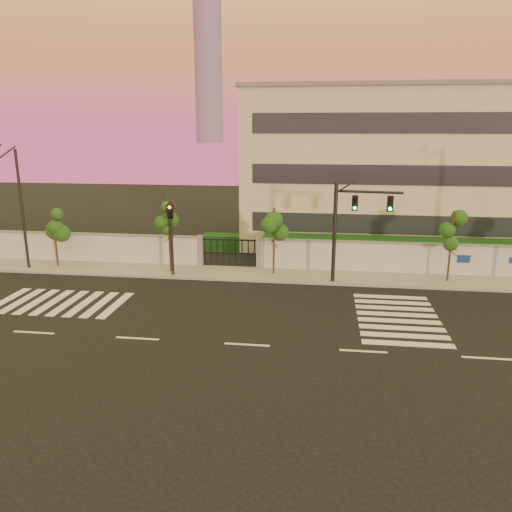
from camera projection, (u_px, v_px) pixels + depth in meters
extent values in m
plane|color=black|center=(247.00, 345.00, 21.81)|extent=(120.00, 120.00, 0.00)
cube|color=gray|center=(272.00, 275.00, 31.86)|extent=(60.00, 3.00, 0.15)
cube|color=#B3B5BA|center=(28.00, 247.00, 35.32)|extent=(25.00, 0.30, 2.00)
cube|color=slate|center=(27.00, 232.00, 35.06)|extent=(25.00, 0.36, 0.12)
cube|color=#B3B5BA|center=(504.00, 263.00, 31.21)|extent=(31.00, 0.30, 2.00)
cube|color=slate|center=(507.00, 246.00, 30.94)|extent=(31.00, 0.36, 0.12)
cube|color=slate|center=(201.00, 251.00, 33.69)|extent=(0.35, 0.35, 2.20)
cube|color=slate|center=(259.00, 253.00, 33.18)|extent=(0.35, 0.35, 2.20)
cube|color=black|center=(408.00, 252.00, 34.34)|extent=(20.00, 2.00, 1.80)
cube|color=black|center=(66.00, 244.00, 37.60)|extent=(12.00, 1.80, 1.40)
cube|color=black|center=(242.00, 243.00, 38.36)|extent=(6.00, 1.50, 1.20)
cube|color=beige|center=(398.00, 168.00, 40.25)|extent=(24.00, 12.00, 12.00)
cube|color=#262D38|center=(406.00, 225.00, 35.36)|extent=(22.00, 0.08, 1.40)
cube|color=#262D38|center=(410.00, 175.00, 34.48)|extent=(22.00, 0.08, 1.40)
cube|color=#262D38|center=(414.00, 123.00, 33.60)|extent=(22.00, 0.08, 1.40)
cube|color=slate|center=(403.00, 89.00, 38.73)|extent=(24.40, 12.40, 0.30)
cylinder|color=slate|center=(208.00, 44.00, 285.03)|extent=(16.00, 16.00, 110.00)
cube|color=silver|center=(7.00, 300.00, 27.45)|extent=(0.50, 4.00, 0.02)
cube|color=silver|center=(22.00, 301.00, 27.33)|extent=(0.50, 4.00, 0.02)
cube|color=silver|center=(37.00, 301.00, 27.21)|extent=(0.50, 4.00, 0.02)
cube|color=silver|center=(53.00, 302.00, 27.10)|extent=(0.50, 4.00, 0.02)
cube|color=silver|center=(68.00, 303.00, 26.98)|extent=(0.50, 4.00, 0.02)
cube|color=silver|center=(84.00, 304.00, 26.87)|extent=(0.50, 4.00, 0.02)
cube|color=silver|center=(100.00, 304.00, 26.75)|extent=(0.50, 4.00, 0.02)
cube|color=silver|center=(116.00, 305.00, 26.64)|extent=(0.50, 4.00, 0.02)
cube|color=silver|center=(408.00, 344.00, 21.87)|extent=(4.00, 0.50, 0.02)
cube|color=silver|center=(405.00, 336.00, 22.73)|extent=(4.00, 0.50, 0.02)
cube|color=silver|center=(402.00, 328.00, 23.59)|extent=(4.00, 0.50, 0.02)
cube|color=silver|center=(399.00, 321.00, 24.46)|extent=(4.00, 0.50, 0.02)
cube|color=silver|center=(397.00, 314.00, 25.32)|extent=(4.00, 0.50, 0.02)
cube|color=silver|center=(394.00, 308.00, 26.18)|extent=(4.00, 0.50, 0.02)
cube|color=silver|center=(392.00, 302.00, 27.05)|extent=(4.00, 0.50, 0.02)
cube|color=silver|center=(390.00, 297.00, 27.91)|extent=(4.00, 0.50, 0.02)
cube|color=silver|center=(34.00, 332.00, 23.09)|extent=(2.00, 0.15, 0.01)
cube|color=silver|center=(137.00, 338.00, 22.45)|extent=(2.00, 0.15, 0.01)
cube|color=silver|center=(247.00, 345.00, 21.81)|extent=(2.00, 0.15, 0.01)
cube|color=silver|center=(363.00, 351.00, 21.16)|extent=(2.00, 0.15, 0.01)
cube|color=silver|center=(487.00, 358.00, 20.52)|extent=(2.00, 0.15, 0.01)
cylinder|color=#382314|center=(55.00, 238.00, 33.30)|extent=(0.13, 0.13, 4.06)
sphere|color=#1D4714|center=(54.00, 220.00, 33.00)|extent=(1.20, 1.20, 1.20)
sphere|color=#1D4714|center=(61.00, 229.00, 33.31)|extent=(0.91, 0.91, 0.91)
sphere|color=#1D4714|center=(48.00, 227.00, 32.98)|extent=(0.87, 0.87, 0.87)
cylinder|color=#382314|center=(169.00, 236.00, 31.85)|extent=(0.11, 0.11, 5.01)
sphere|color=#1D4714|center=(168.00, 213.00, 31.47)|extent=(0.98, 0.98, 0.98)
sphere|color=#1D4714|center=(174.00, 224.00, 31.79)|extent=(0.75, 0.75, 0.75)
sphere|color=#1D4714|center=(164.00, 221.00, 31.50)|extent=(0.72, 0.72, 0.72)
cylinder|color=#382314|center=(274.00, 242.00, 31.43)|extent=(0.13, 0.13, 4.38)
sphere|color=#1D4714|center=(274.00, 222.00, 31.11)|extent=(1.22, 1.22, 1.22)
sphere|color=#1D4714|center=(280.00, 232.00, 31.43)|extent=(0.93, 0.93, 0.93)
sphere|color=#1D4714|center=(268.00, 229.00, 31.10)|extent=(0.88, 0.88, 0.88)
cylinder|color=#382314|center=(450.00, 248.00, 29.91)|extent=(0.13, 0.13, 4.44)
sphere|color=#1D4714|center=(453.00, 226.00, 29.57)|extent=(1.17, 1.17, 1.17)
sphere|color=#1D4714|center=(457.00, 236.00, 29.90)|extent=(0.89, 0.89, 0.89)
sphere|color=#1D4714|center=(447.00, 234.00, 29.57)|extent=(0.85, 0.85, 0.85)
cylinder|color=black|center=(334.00, 233.00, 29.62)|extent=(0.24, 0.24, 6.21)
cylinder|color=black|center=(369.00, 192.00, 28.75)|extent=(3.80, 0.59, 0.16)
cube|color=black|center=(355.00, 203.00, 28.97)|extent=(0.35, 0.18, 0.90)
sphere|color=#0CF259|center=(355.00, 208.00, 28.93)|extent=(0.20, 0.20, 0.20)
cube|color=black|center=(390.00, 204.00, 28.71)|extent=(0.35, 0.18, 0.90)
sphere|color=#0CF259|center=(390.00, 209.00, 28.67)|extent=(0.20, 0.20, 0.20)
cylinder|color=black|center=(172.00, 240.00, 31.15)|extent=(0.17, 0.17, 4.84)
cube|color=black|center=(170.00, 212.00, 30.66)|extent=(0.38, 0.19, 0.97)
sphere|color=red|center=(169.00, 207.00, 30.48)|extent=(0.22, 0.22, 0.22)
cylinder|color=black|center=(22.00, 211.00, 32.40)|extent=(0.18, 0.18, 7.91)
cylinder|color=black|center=(7.00, 153.00, 30.61)|extent=(0.10, 1.89, 0.77)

